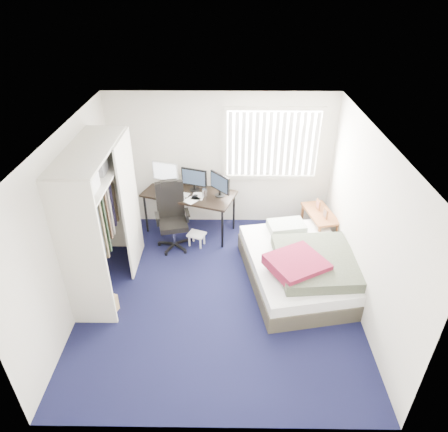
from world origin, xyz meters
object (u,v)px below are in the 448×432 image
bed (301,266)px  nightstand (320,216)px  office_chair (173,222)px  desk (190,191)px

bed → nightstand: bearing=67.2°
office_chair → bed: (2.11, -0.96, -0.18)m
desk → nightstand: 2.35m
desk → nightstand: (2.31, -0.30, -0.32)m
desk → office_chair: bearing=-119.9°
desk → bed: desk is taller
office_chair → bed: size_ratio=0.52×
nightstand → office_chair: bearing=-176.1°
bed → desk: bearing=141.8°
office_chair → bed: bearing=-24.6°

